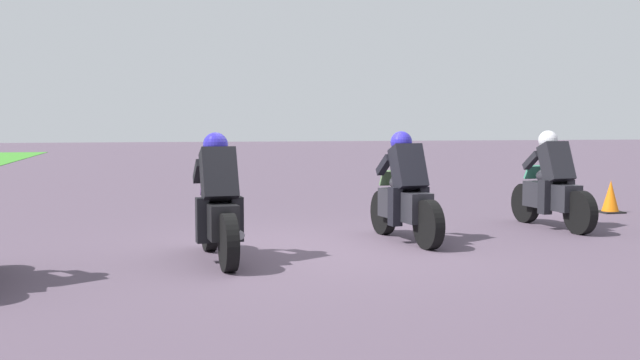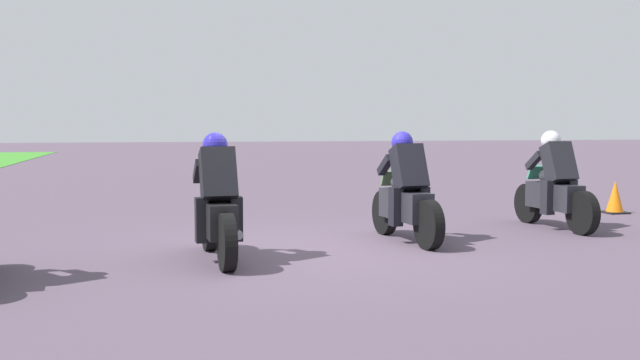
% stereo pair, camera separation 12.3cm
% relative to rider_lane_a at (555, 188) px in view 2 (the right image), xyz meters
% --- Properties ---
extents(ground_plane, '(120.00, 120.00, 0.00)m').
position_rel_rider_lane_a_xyz_m(ground_plane, '(-1.10, 3.97, -0.62)').
color(ground_plane, '#544555').
extents(rider_lane_a, '(2.04, 0.55, 1.51)m').
position_rel_rider_lane_a_xyz_m(rider_lane_a, '(0.00, 0.00, 0.00)').
color(rider_lane_a, black).
rests_on(rider_lane_a, ground_plane).
extents(rider_lane_b, '(2.04, 0.57, 1.51)m').
position_rel_rider_lane_a_xyz_m(rider_lane_b, '(-0.70, 2.66, 0.00)').
color(rider_lane_b, black).
rests_on(rider_lane_b, ground_plane).
extents(rider_lane_c, '(2.04, 0.55, 1.51)m').
position_rel_rider_lane_a_xyz_m(rider_lane_c, '(-1.54, 5.29, 0.00)').
color(rider_lane_c, black).
rests_on(rider_lane_c, ground_plane).
extents(traffic_cone, '(0.40, 0.40, 0.59)m').
position_rel_rider_lane_a_xyz_m(traffic_cone, '(1.54, -2.12, -0.35)').
color(traffic_cone, black).
rests_on(traffic_cone, ground_plane).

